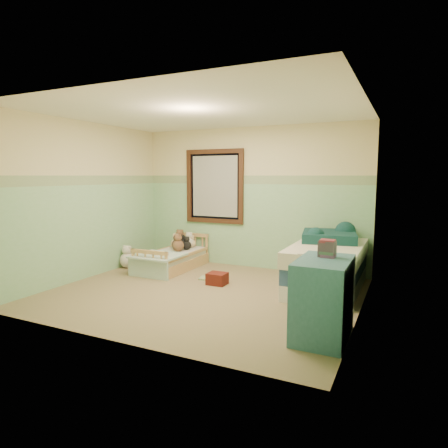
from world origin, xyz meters
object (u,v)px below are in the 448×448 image
at_px(twin_bed_frame, 327,281).
at_px(dresser, 323,299).
at_px(plush_floor_tan, 147,262).
at_px(floor_book, 208,278).
at_px(plush_floor_cream, 127,260).
at_px(toddler_bed_frame, 173,263).
at_px(red_pillow, 217,279).

relative_size(twin_bed_frame, dresser, 2.24).
relative_size(plush_floor_tan, floor_book, 0.81).
height_order(plush_floor_cream, plush_floor_tan, plush_floor_cream).
distance_m(twin_bed_frame, floor_book, 1.85).
height_order(plush_floor_tan, dresser, dresser).
relative_size(toddler_bed_frame, dresser, 1.75).
height_order(plush_floor_tan, floor_book, plush_floor_tan).
height_order(dresser, floor_book, dresser).
distance_m(plush_floor_cream, plush_floor_tan, 0.37).
bearing_deg(toddler_bed_frame, dresser, -31.56).
bearing_deg(plush_floor_tan, toddler_bed_frame, 21.40).
height_order(red_pillow, floor_book, red_pillow).
relative_size(plush_floor_cream, plush_floor_tan, 1.22).
xyz_separation_m(toddler_bed_frame, red_pillow, (1.17, -0.56, -0.00)).
distance_m(toddler_bed_frame, plush_floor_tan, 0.46).
relative_size(toddler_bed_frame, floor_book, 5.12).
bearing_deg(plush_floor_cream, red_pillow, -7.95).
xyz_separation_m(plush_floor_tan, floor_book, (1.34, -0.20, -0.10)).
xyz_separation_m(dresser, floor_book, (-2.10, 1.49, -0.39)).
xyz_separation_m(twin_bed_frame, dresser, (0.29, -1.79, 0.30)).
relative_size(dresser, floor_book, 2.93).
bearing_deg(red_pillow, toddler_bed_frame, 154.28).
bearing_deg(plush_floor_cream, dresser, -22.38).
height_order(toddler_bed_frame, red_pillow, toddler_bed_frame).
relative_size(toddler_bed_frame, red_pillow, 5.04).
bearing_deg(toddler_bed_frame, twin_bed_frame, -1.26).
height_order(plush_floor_tan, twin_bed_frame, plush_floor_tan).
relative_size(plush_floor_tan, dresser, 0.28).
relative_size(toddler_bed_frame, twin_bed_frame, 0.78).
distance_m(dresser, red_pillow, 2.27).
xyz_separation_m(toddler_bed_frame, plush_floor_cream, (-0.77, -0.29, 0.05)).
bearing_deg(floor_book, plush_floor_cream, 169.67).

